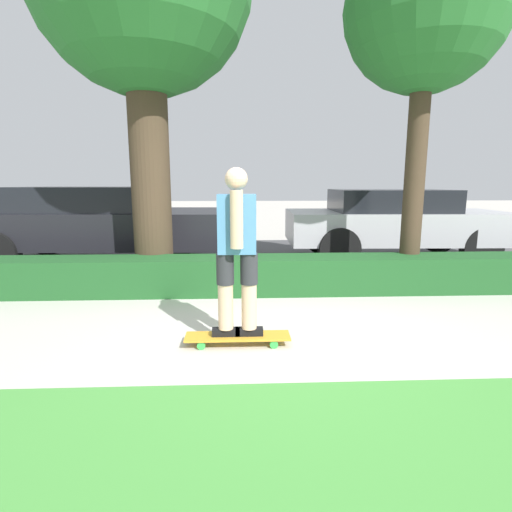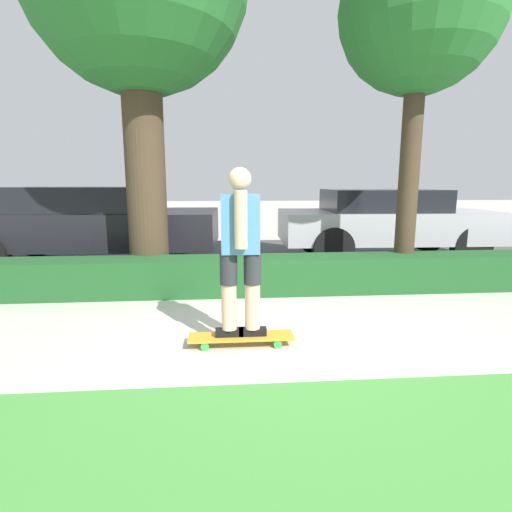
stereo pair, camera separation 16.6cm
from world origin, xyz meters
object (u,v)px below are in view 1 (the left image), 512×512
object	(u,v)px
skater_person	(237,249)
parked_car_front	(99,222)
parked_car_middle	(394,222)
skateboard	(238,337)
tree_mid	(426,12)

from	to	relation	value
skater_person	parked_car_front	bearing A→B (deg)	122.69
skater_person	parked_car_middle	size ratio (longest dim) A/B	0.37
skateboard	parked_car_front	bearing A→B (deg)	122.69
tree_mid	parked_car_front	bearing A→B (deg)	158.34
tree_mid	parked_car_middle	size ratio (longest dim) A/B	1.15
parked_car_front	parked_car_middle	bearing A→B (deg)	2.12
skateboard	tree_mid	xyz separation A→B (m)	(2.50, 2.05, 3.63)
skateboard	parked_car_middle	world-z (taller)	parked_car_middle
skater_person	tree_mid	bearing A→B (deg)	39.34
skateboard	parked_car_middle	xyz separation A→B (m)	(3.06, 4.10, 0.68)
skater_person	parked_car_front	xyz separation A→B (m)	(-2.62, 4.09, -0.14)
skater_person	parked_car_middle	distance (m)	5.12
skater_person	parked_car_middle	xyz separation A→B (m)	(3.06, 4.10, -0.16)
parked_car_front	skateboard	bearing A→B (deg)	-55.32
tree_mid	parked_car_middle	bearing A→B (deg)	74.82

